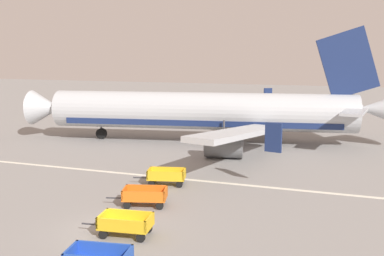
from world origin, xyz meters
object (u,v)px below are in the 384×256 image
(airplane, at_px, (211,112))
(baggage_cart_far_end, at_px, (166,176))
(baggage_cart_fourth_in_row, at_px, (145,196))
(baggage_cart_third_in_row, at_px, (125,224))

(airplane, bearing_deg, baggage_cart_far_end, -85.13)
(airplane, bearing_deg, baggage_cart_fourth_in_row, -85.04)
(airplane, distance_m, baggage_cart_third_in_row, 23.80)
(baggage_cart_far_end, bearing_deg, baggage_cart_fourth_in_row, -84.73)
(baggage_cart_third_in_row, bearing_deg, baggage_cart_far_end, 98.83)
(baggage_cart_far_end, bearing_deg, baggage_cart_third_in_row, -81.17)
(airplane, distance_m, baggage_cart_fourth_in_row, 19.56)
(airplane, relative_size, baggage_cart_third_in_row, 10.39)
(baggage_cart_third_in_row, distance_m, baggage_cart_far_end, 8.60)
(baggage_cart_third_in_row, xyz_separation_m, baggage_cart_far_end, (-1.32, 8.50, 0.00))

